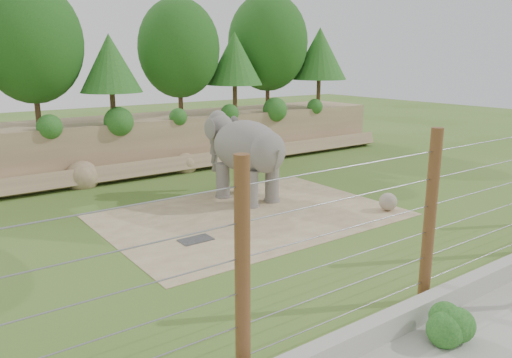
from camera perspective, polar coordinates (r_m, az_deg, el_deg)
ground at (r=15.13m, az=4.50°, el=-7.36°), size 90.00×90.00×0.00m
back_embankment at (r=25.38m, az=-13.43°, el=10.05°), size 30.00×5.52×8.77m
dirt_patch at (r=17.65m, az=-0.60°, el=-4.17°), size 10.00×7.00×0.02m
drain_grate at (r=15.40m, az=-6.89°, el=-6.90°), size 1.00×0.60×0.03m
elephant at (r=19.20m, az=-1.05°, el=2.31°), size 2.06×4.16×3.26m
stone_ball at (r=18.71m, az=14.86°, el=-2.52°), size 0.65×0.65×0.65m
retaining_wall at (r=12.02m, az=20.57°, el=-12.77°), size 26.00×0.35×0.50m
barrier_fence at (r=11.63m, az=19.25°, el=-4.24°), size 20.26×0.26×4.00m
walkway_shrub at (r=10.82m, az=21.21°, el=-15.09°), size 0.76×0.76×0.76m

